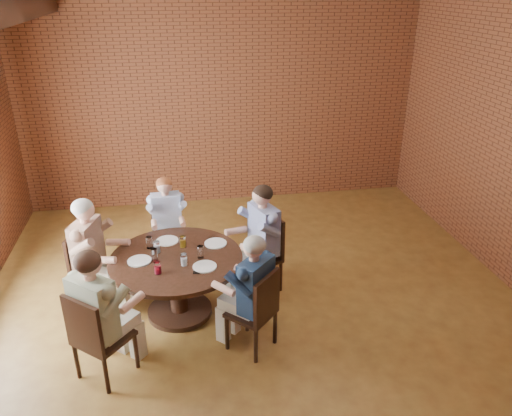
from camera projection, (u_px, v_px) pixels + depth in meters
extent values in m
plane|color=olive|center=(259.00, 318.00, 5.77)|extent=(7.00, 7.00, 0.00)
plane|color=white|center=(260.00, 0.00, 4.34)|extent=(7.00, 7.00, 0.00)
plane|color=brown|center=(222.00, 104.00, 8.18)|extent=(7.00, 0.00, 7.00)
cylinder|color=black|center=(180.00, 311.00, 5.85)|extent=(0.74, 0.74, 0.06)
cylinder|color=black|center=(178.00, 288.00, 5.71)|extent=(0.21, 0.21, 0.64)
cylinder|color=#331B12|center=(176.00, 259.00, 5.56)|extent=(1.49, 1.49, 0.05)
cube|color=black|center=(259.00, 258.00, 6.17)|extent=(0.58, 0.58, 0.04)
cube|color=black|center=(274.00, 234.00, 6.14)|extent=(0.19, 0.44, 0.51)
cylinder|color=black|center=(238.00, 270.00, 6.32)|extent=(0.04, 0.04, 0.41)
cylinder|color=black|center=(253.00, 285.00, 6.02)|extent=(0.04, 0.04, 0.41)
cylinder|color=black|center=(265.00, 262.00, 6.50)|extent=(0.04, 0.04, 0.41)
cylinder|color=black|center=(281.00, 276.00, 6.19)|extent=(0.04, 0.04, 0.41)
cube|color=black|center=(169.00, 237.00, 6.66)|extent=(0.42, 0.42, 0.04)
cube|color=black|center=(166.00, 215.00, 6.71)|extent=(0.40, 0.07, 0.45)
cylinder|color=black|center=(158.00, 259.00, 6.57)|extent=(0.04, 0.04, 0.41)
cylinder|color=black|center=(184.00, 256.00, 6.65)|extent=(0.04, 0.04, 0.41)
cylinder|color=black|center=(157.00, 247.00, 6.86)|extent=(0.04, 0.04, 0.41)
cylinder|color=black|center=(181.00, 244.00, 6.94)|extent=(0.04, 0.04, 0.41)
cube|color=black|center=(97.00, 275.00, 5.81)|extent=(0.57, 0.57, 0.04)
cube|color=black|center=(77.00, 253.00, 5.72)|extent=(0.18, 0.44, 0.52)
cylinder|color=black|center=(109.00, 302.00, 5.70)|extent=(0.04, 0.04, 0.41)
cylinder|color=black|center=(122.00, 284.00, 6.05)|extent=(0.04, 0.04, 0.41)
cylinder|color=black|center=(76.00, 300.00, 5.75)|extent=(0.04, 0.04, 0.41)
cylinder|color=black|center=(91.00, 281.00, 6.10)|extent=(0.04, 0.04, 0.41)
cube|color=black|center=(104.00, 338.00, 4.80)|extent=(0.65, 0.65, 0.04)
cube|color=black|center=(83.00, 326.00, 4.52)|extent=(0.37, 0.33, 0.52)
cylinder|color=black|center=(136.00, 351.00, 4.96)|extent=(0.04, 0.04, 0.41)
cylinder|color=black|center=(107.00, 338.00, 5.14)|extent=(0.04, 0.04, 0.41)
cylinder|color=black|center=(106.00, 376.00, 4.65)|extent=(0.04, 0.04, 0.41)
cylinder|color=black|center=(77.00, 361.00, 4.83)|extent=(0.04, 0.04, 0.41)
cube|color=black|center=(251.00, 312.00, 5.16)|extent=(0.60, 0.60, 0.04)
cube|color=black|center=(267.00, 297.00, 4.95)|extent=(0.32, 0.33, 0.48)
cylinder|color=black|center=(247.00, 315.00, 5.48)|extent=(0.04, 0.04, 0.41)
cylinder|color=black|center=(227.00, 333.00, 5.21)|extent=(0.04, 0.04, 0.41)
cylinder|color=black|center=(275.00, 327.00, 5.30)|extent=(0.04, 0.04, 0.41)
cylinder|color=black|center=(256.00, 346.00, 5.02)|extent=(0.04, 0.04, 0.41)
cylinder|color=white|center=(216.00, 243.00, 5.83)|extent=(0.26, 0.26, 0.01)
cylinder|color=white|center=(167.00, 241.00, 5.88)|extent=(0.26, 0.26, 0.01)
cylinder|color=white|center=(139.00, 261.00, 5.47)|extent=(0.26, 0.26, 0.01)
cylinder|color=white|center=(205.00, 267.00, 5.36)|extent=(0.26, 0.26, 0.01)
cylinder|color=white|center=(200.00, 252.00, 5.52)|extent=(0.07, 0.07, 0.14)
cylinder|color=white|center=(183.00, 241.00, 5.74)|extent=(0.07, 0.07, 0.14)
cylinder|color=white|center=(149.00, 242.00, 5.72)|extent=(0.07, 0.07, 0.14)
cylinder|color=white|center=(157.00, 247.00, 5.62)|extent=(0.07, 0.07, 0.14)
cylinder|color=white|center=(154.00, 254.00, 5.47)|extent=(0.07, 0.07, 0.14)
cylinder|color=white|center=(158.00, 268.00, 5.22)|extent=(0.07, 0.07, 0.14)
cylinder|color=white|center=(184.00, 259.00, 5.37)|extent=(0.07, 0.07, 0.14)
cube|color=black|center=(198.00, 270.00, 5.30)|extent=(0.10, 0.15, 0.01)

